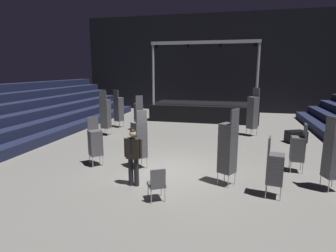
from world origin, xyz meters
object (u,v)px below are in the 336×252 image
object	(u,v)px
chair_stack_mid_left	(298,148)
chair_stack_aisle_right	(275,168)
chair_stack_rear_left	(139,113)
chair_stack_rear_centre	(119,109)
chair_stack_front_right	(105,113)
chair_stack_rear_right	(334,154)
equipment_road_case	(296,137)
stage_riser	(205,110)
chair_stack_mid_centre	(253,112)
chair_stack_aisle_left	(228,147)
chair_stack_front_left	(139,139)
man_with_tie	(133,154)
loose_chair_near_man	(157,182)
chair_stack_mid_right	(95,142)

from	to	relation	value
chair_stack_mid_left	chair_stack_aisle_right	size ratio (longest dim) A/B	1.00
chair_stack_rear_left	chair_stack_aisle_right	size ratio (longest dim) A/B	1.20
chair_stack_rear_centre	chair_stack_front_right	bearing A→B (deg)	-62.07
chair_stack_rear_right	equipment_road_case	bearing A→B (deg)	159.62
stage_riser	chair_stack_mid_centre	distance (m)	5.53
chair_stack_rear_right	chair_stack_rear_left	bearing A→B (deg)	-147.63
chair_stack_rear_right	chair_stack_aisle_right	world-z (taller)	chair_stack_rear_right
chair_stack_front_right	equipment_road_case	world-z (taller)	chair_stack_front_right
chair_stack_rear_centre	chair_stack_aisle_right	distance (m)	11.32
chair_stack_aisle_left	chair_stack_mid_centre	bearing A→B (deg)	21.59
chair_stack_front_right	chair_stack_rear_right	xyz separation A→B (m)	(9.59, -4.93, -0.08)
chair_stack_rear_centre	stage_riser	bearing A→B (deg)	64.59
chair_stack_front_right	chair_stack_rear_centre	size ratio (longest dim) A/B	1.04
chair_stack_front_left	man_with_tie	bearing A→B (deg)	-126.28
chair_stack_front_right	loose_chair_near_man	xyz separation A→B (m)	(4.82, -6.81, -0.66)
chair_stack_rear_left	chair_stack_rear_right	xyz separation A→B (m)	(8.30, -6.55, 0.08)
chair_stack_rear_centre	chair_stack_rear_left	bearing A→B (deg)	4.17
loose_chair_near_man	equipment_road_case	bearing A→B (deg)	26.86
man_with_tie	chair_stack_rear_left	distance (m)	8.02
man_with_tie	chair_stack_aisle_right	size ratio (longest dim) A/B	1.04
chair_stack_mid_left	chair_stack_front_left	bearing A→B (deg)	102.52
man_with_tie	chair_stack_rear_centre	world-z (taller)	chair_stack_rear_centre
chair_stack_rear_left	chair_stack_front_right	bearing A→B (deg)	-164.64
man_with_tie	chair_stack_rear_left	world-z (taller)	chair_stack_rear_left
loose_chair_near_man	chair_stack_aisle_left	bearing A→B (deg)	11.00
man_with_tie	chair_stack_aisle_right	bearing A→B (deg)	-177.56
man_with_tie	equipment_road_case	bearing A→B (deg)	-130.97
chair_stack_front_right	chair_stack_aisle_right	bearing A→B (deg)	-32.53
chair_stack_front_left	chair_stack_rear_right	size ratio (longest dim) A/B	0.96
chair_stack_mid_left	chair_stack_mid_centre	distance (m)	5.43
chair_stack_rear_right	loose_chair_near_man	world-z (taller)	chair_stack_rear_right
chair_stack_mid_centre	chair_stack_aisle_right	bearing A→B (deg)	132.78
stage_riser	chair_stack_rear_centre	xyz separation A→B (m)	(-4.79, -4.19, 0.53)
chair_stack_mid_right	equipment_road_case	bearing A→B (deg)	169.45
chair_stack_aisle_right	chair_stack_rear_centre	bearing A→B (deg)	-125.26
chair_stack_front_left	stage_riser	bearing A→B (deg)	34.99
stage_riser	chair_stack_rear_left	world-z (taller)	stage_riser
chair_stack_rear_centre	chair_stack_aisle_left	world-z (taller)	chair_stack_aisle_left
chair_stack_mid_centre	chair_stack_mid_right	bearing A→B (deg)	88.29
man_with_tie	chair_stack_mid_left	size ratio (longest dim) A/B	1.04
chair_stack_front_right	equipment_road_case	size ratio (longest dim) A/B	2.66
loose_chair_near_man	chair_stack_mid_right	bearing A→B (deg)	112.82
chair_stack_front_left	equipment_road_case	xyz separation A→B (m)	(6.21, 5.23, -0.78)
stage_riser	chair_stack_rear_left	distance (m)	5.77
chair_stack_front_left	chair_stack_aisle_right	bearing A→B (deg)	-66.19
chair_stack_mid_right	chair_stack_rear_centre	size ratio (longest dim) A/B	0.78
chair_stack_front_right	chair_stack_mid_right	xyz separation A→B (m)	(1.83, -4.57, -0.29)
chair_stack_rear_right	chair_stack_aisle_left	distance (m)	3.01
chair_stack_mid_centre	equipment_road_case	world-z (taller)	chair_stack_mid_centre
chair_stack_rear_centre	equipment_road_case	xyz separation A→B (m)	(9.87, -1.34, -0.87)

